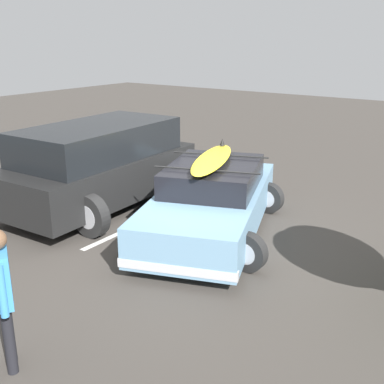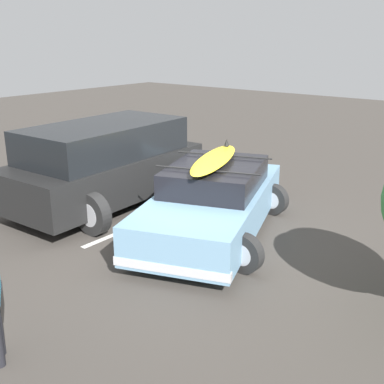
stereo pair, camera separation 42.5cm
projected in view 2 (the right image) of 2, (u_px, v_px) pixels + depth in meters
ground_plane at (197, 239)px, 8.73m from camera, size 44.00×44.00×0.02m
parking_stripe at (158, 216)px, 9.78m from camera, size 0.12×3.90×0.00m
sedan_car at (213, 201)px, 8.82m from camera, size 3.25×4.73×1.56m
suv_car at (106, 163)px, 10.21m from camera, size 2.90×4.64×1.77m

